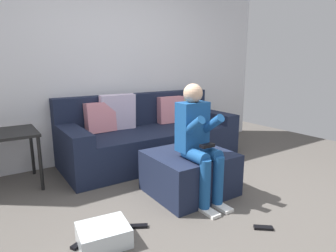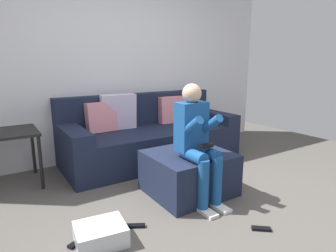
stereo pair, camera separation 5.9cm
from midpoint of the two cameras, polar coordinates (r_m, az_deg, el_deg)
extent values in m
plane|color=#544F49|center=(2.69, 9.26, -17.08)|extent=(6.84, 6.84, 0.00)
cube|color=silver|center=(4.14, -10.20, 13.08)|extent=(5.26, 0.10, 2.76)
cube|color=#192138|center=(3.94, -2.69, -3.71)|extent=(2.37, 0.96, 0.45)
cube|color=#192138|center=(4.18, -5.40, 3.44)|extent=(2.37, 0.19, 0.45)
cube|color=#192138|center=(3.48, -18.14, -1.51)|extent=(0.24, 0.96, 0.14)
cube|color=#192138|center=(4.49, 9.16, 1.99)|extent=(0.24, 0.96, 0.14)
cube|color=pink|center=(3.78, -12.78, 1.74)|extent=(0.39, 0.19, 0.39)
cube|color=silver|center=(3.87, -9.41, 2.77)|extent=(0.48, 0.17, 0.48)
cube|color=beige|center=(4.37, 3.01, 3.40)|extent=(0.38, 0.15, 0.38)
cube|color=pink|center=(4.26, 1.13, 3.28)|extent=(0.40, 0.19, 0.40)
cube|color=#192138|center=(3.00, 4.72, -9.26)|extent=(0.80, 0.73, 0.43)
cube|color=#194C8C|center=(2.75, 5.27, -0.13)|extent=(0.29, 0.18, 0.47)
sphere|color=#D8AD8C|center=(2.70, 5.41, 6.50)|extent=(0.18, 0.18, 0.18)
cylinder|color=#194C8C|center=(2.65, 5.76, -5.92)|extent=(0.12, 0.29, 0.12)
cylinder|color=#194C8C|center=(2.63, 7.67, -11.48)|extent=(0.10, 0.10, 0.46)
cube|color=white|center=(2.70, 8.37, -16.64)|extent=(0.10, 0.22, 0.03)
cylinder|color=#194C8C|center=(2.59, 5.07, -0.37)|extent=(0.08, 0.32, 0.26)
cylinder|color=#194C8C|center=(2.75, 8.38, -5.32)|extent=(0.12, 0.29, 0.12)
cylinder|color=#194C8C|center=(2.73, 10.28, -10.67)|extent=(0.10, 0.10, 0.46)
cube|color=white|center=(2.79, 10.95, -15.65)|extent=(0.10, 0.22, 0.03)
cylinder|color=#194C8C|center=(2.71, 8.66, -0.07)|extent=(0.08, 0.34, 0.27)
cube|color=black|center=(2.62, 8.18, -3.94)|extent=(0.14, 0.06, 0.03)
cube|color=silver|center=(2.32, -12.58, -20.32)|extent=(0.40, 0.35, 0.15)
cube|color=black|center=(3.46, -28.34, -1.11)|extent=(0.50, 0.60, 0.03)
cylinder|color=black|center=(3.30, -23.58, -6.78)|extent=(0.04, 0.04, 0.58)
cylinder|color=black|center=(3.81, -24.91, -4.39)|extent=(0.04, 0.04, 0.58)
cube|color=black|center=(2.57, 18.77, -18.84)|extent=(0.15, 0.14, 0.02)
cube|color=black|center=(2.50, -5.80, -19.21)|extent=(0.16, 0.12, 0.02)
cube|color=black|center=(2.40, -16.72, -21.23)|extent=(0.18, 0.12, 0.02)
camera|label=1|loc=(0.03, -89.50, 0.11)|focal=30.55mm
camera|label=2|loc=(0.03, 90.50, -0.11)|focal=30.55mm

